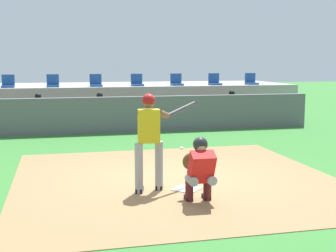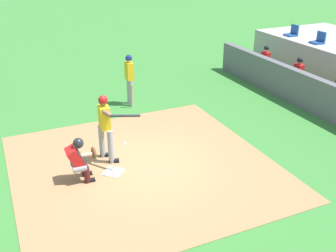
{
  "view_description": "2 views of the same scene",
  "coord_description": "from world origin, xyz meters",
  "px_view_note": "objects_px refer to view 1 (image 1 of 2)",
  "views": [
    {
      "loc": [
        -2.28,
        -8.8,
        2.37
      ],
      "look_at": [
        0.0,
        0.7,
        1.0
      ],
      "focal_mm": 49.4,
      "sensor_mm": 36.0,
      "label": 1
    },
    {
      "loc": [
        8.31,
        -3.07,
        5.23
      ],
      "look_at": [
        0.0,
        0.7,
        1.0
      ],
      "focal_mm": 42.6,
      "sensor_mm": 36.0,
      "label": 2
    }
  ],
  "objects_px": {
    "batter_at_plate": "(150,136)",
    "stadium_seat_3": "(96,83)",
    "stadium_seat_5": "(177,82)",
    "stadium_seat_4": "(137,83)",
    "stadium_seat_6": "(215,82)",
    "dugout_player_1": "(38,112)",
    "dugout_player_2": "(100,110)",
    "catcher_crouched": "(200,167)",
    "stadium_seat_2": "(53,83)",
    "dugout_player_3": "(233,107)",
    "home_plate": "(187,189)",
    "stadium_seat_7": "(251,81)",
    "stadium_seat_1": "(8,84)"
  },
  "relations": [
    {
      "from": "stadium_seat_5",
      "to": "stadium_seat_6",
      "type": "distance_m",
      "value": 1.63
    },
    {
      "from": "batter_at_plate",
      "to": "stadium_seat_3",
      "type": "xyz_separation_m",
      "value": [
        -0.14,
        10.11,
        0.5
      ]
    },
    {
      "from": "stadium_seat_1",
      "to": "stadium_seat_3",
      "type": "height_order",
      "value": "same"
    },
    {
      "from": "stadium_seat_3",
      "to": "stadium_seat_5",
      "type": "xyz_separation_m",
      "value": [
        3.25,
        0.0,
        0.0
      ]
    },
    {
      "from": "stadium_seat_2",
      "to": "stadium_seat_4",
      "type": "height_order",
      "value": "same"
    },
    {
      "from": "stadium_seat_3",
      "to": "stadium_seat_4",
      "type": "height_order",
      "value": "same"
    },
    {
      "from": "batter_at_plate",
      "to": "dugout_player_1",
      "type": "bearing_deg",
      "value": 105.6
    },
    {
      "from": "stadium_seat_5",
      "to": "stadium_seat_6",
      "type": "relative_size",
      "value": 1.0
    },
    {
      "from": "catcher_crouched",
      "to": "stadium_seat_3",
      "type": "height_order",
      "value": "stadium_seat_3"
    },
    {
      "from": "dugout_player_1",
      "to": "stadium_seat_1",
      "type": "height_order",
      "value": "stadium_seat_1"
    },
    {
      "from": "batter_at_plate",
      "to": "stadium_seat_1",
      "type": "distance_m",
      "value": 10.67
    },
    {
      "from": "catcher_crouched",
      "to": "stadium_seat_1",
      "type": "xyz_separation_m",
      "value": [
        -4.06,
        10.95,
        0.93
      ]
    },
    {
      "from": "dugout_player_2",
      "to": "dugout_player_3",
      "type": "xyz_separation_m",
      "value": [
        4.92,
        0.0,
        0.0
      ]
    },
    {
      "from": "stadium_seat_1",
      "to": "stadium_seat_5",
      "type": "xyz_separation_m",
      "value": [
        6.5,
        0.0,
        0.0
      ]
    },
    {
      "from": "stadium_seat_4",
      "to": "stadium_seat_6",
      "type": "bearing_deg",
      "value": 0.0
    },
    {
      "from": "batter_at_plate",
      "to": "dugout_player_1",
      "type": "xyz_separation_m",
      "value": [
        -2.25,
        8.07,
        -0.36
      ]
    },
    {
      "from": "stadium_seat_4",
      "to": "stadium_seat_5",
      "type": "relative_size",
      "value": 1.0
    },
    {
      "from": "batter_at_plate",
      "to": "stadium_seat_2",
      "type": "relative_size",
      "value": 3.76
    },
    {
      "from": "stadium_seat_1",
      "to": "stadium_seat_3",
      "type": "xyz_separation_m",
      "value": [
        3.25,
        0.0,
        0.0
      ]
    },
    {
      "from": "batter_at_plate",
      "to": "dugout_player_1",
      "type": "height_order",
      "value": "batter_at_plate"
    },
    {
      "from": "catcher_crouched",
      "to": "stadium_seat_2",
      "type": "bearing_deg",
      "value": 102.55
    },
    {
      "from": "stadium_seat_1",
      "to": "stadium_seat_4",
      "type": "relative_size",
      "value": 1.0
    },
    {
      "from": "dugout_player_3",
      "to": "catcher_crouched",
      "type": "bearing_deg",
      "value": -114.59
    },
    {
      "from": "dugout_player_2",
      "to": "stadium_seat_7",
      "type": "bearing_deg",
      "value": 17.31
    },
    {
      "from": "home_plate",
      "to": "dugout_player_2",
      "type": "xyz_separation_m",
      "value": [
        -0.84,
        8.14,
        0.65
      ]
    },
    {
      "from": "catcher_crouched",
      "to": "stadium_seat_7",
      "type": "distance_m",
      "value": 12.38
    },
    {
      "from": "dugout_player_3",
      "to": "stadium_seat_4",
      "type": "distance_m",
      "value": 3.95
    },
    {
      "from": "catcher_crouched",
      "to": "dugout_player_3",
      "type": "bearing_deg",
      "value": 65.41
    },
    {
      "from": "stadium_seat_1",
      "to": "stadium_seat_4",
      "type": "height_order",
      "value": "same"
    },
    {
      "from": "dugout_player_2",
      "to": "stadium_seat_3",
      "type": "bearing_deg",
      "value": 89.18
    },
    {
      "from": "stadium_seat_3",
      "to": "dugout_player_1",
      "type": "bearing_deg",
      "value": -136.1
    },
    {
      "from": "dugout_player_1",
      "to": "stadium_seat_6",
      "type": "height_order",
      "value": "stadium_seat_6"
    },
    {
      "from": "dugout_player_2",
      "to": "stadium_seat_5",
      "type": "relative_size",
      "value": 2.71
    },
    {
      "from": "stadium_seat_3",
      "to": "stadium_seat_4",
      "type": "relative_size",
      "value": 1.0
    },
    {
      "from": "catcher_crouched",
      "to": "stadium_seat_1",
      "type": "relative_size",
      "value": 3.11
    },
    {
      "from": "catcher_crouched",
      "to": "stadium_seat_7",
      "type": "bearing_deg",
      "value": 62.56
    },
    {
      "from": "home_plate",
      "to": "dugout_player_3",
      "type": "xyz_separation_m",
      "value": [
        4.08,
        8.14,
        0.65
      ]
    },
    {
      "from": "stadium_seat_3",
      "to": "stadium_seat_7",
      "type": "height_order",
      "value": "same"
    },
    {
      "from": "dugout_player_2",
      "to": "stadium_seat_7",
      "type": "relative_size",
      "value": 2.71
    },
    {
      "from": "home_plate",
      "to": "stadium_seat_2",
      "type": "relative_size",
      "value": 0.92
    },
    {
      "from": "stadium_seat_4",
      "to": "stadium_seat_6",
      "type": "height_order",
      "value": "same"
    },
    {
      "from": "dugout_player_1",
      "to": "stadium_seat_5",
      "type": "height_order",
      "value": "stadium_seat_5"
    },
    {
      "from": "home_plate",
      "to": "stadium_seat_5",
      "type": "bearing_deg",
      "value": 76.53
    },
    {
      "from": "home_plate",
      "to": "dugout_player_2",
      "type": "bearing_deg",
      "value": 95.9
    },
    {
      "from": "stadium_seat_3",
      "to": "home_plate",
      "type": "bearing_deg",
      "value": -85.44
    },
    {
      "from": "dugout_player_1",
      "to": "dugout_player_2",
      "type": "xyz_separation_m",
      "value": [
        2.09,
        0.0,
        0.0
      ]
    },
    {
      "from": "dugout_player_1",
      "to": "dugout_player_3",
      "type": "relative_size",
      "value": 1.0
    },
    {
      "from": "stadium_seat_3",
      "to": "catcher_crouched",
      "type": "bearing_deg",
      "value": -85.76
    },
    {
      "from": "dugout_player_3",
      "to": "stadium_seat_5",
      "type": "bearing_deg",
      "value": 128.94
    },
    {
      "from": "dugout_player_3",
      "to": "stadium_seat_6",
      "type": "bearing_deg",
      "value": 90.53
    }
  ]
}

